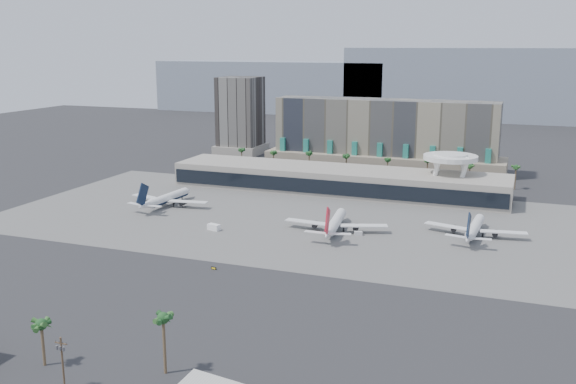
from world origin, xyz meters
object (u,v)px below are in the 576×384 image
(service_vehicle_b, at_px, (358,233))
(airliner_centre, at_px, (335,223))
(utility_pole, at_px, (62,358))
(airliner_left, at_px, (167,198))
(airliner_right, at_px, (474,228))
(service_vehicle_a, at_px, (214,227))
(taxiway_sign, at_px, (214,268))

(service_vehicle_b, bearing_deg, airliner_centre, 151.65)
(utility_pole, distance_m, airliner_left, 162.31)
(airliner_right, bearing_deg, service_vehicle_b, -158.38)
(airliner_centre, distance_m, service_vehicle_a, 49.05)
(utility_pole, bearing_deg, airliner_right, 63.44)
(airliner_left, relative_size, airliner_centre, 0.98)
(airliner_right, height_order, service_vehicle_a, airliner_right)
(utility_pole, relative_size, taxiway_sign, 5.96)
(utility_pole, height_order, service_vehicle_b, utility_pole)
(airliner_left, bearing_deg, airliner_right, 3.87)
(utility_pole, xyz_separation_m, airliner_left, (-63.74, 149.23, -3.46))
(airliner_left, xyz_separation_m, airliner_centre, (85.30, -13.02, 0.09))
(airliner_left, distance_m, service_vehicle_a, 47.84)
(airliner_left, relative_size, taxiway_sign, 20.97)
(utility_pole, bearing_deg, service_vehicle_b, 76.82)
(airliner_left, relative_size, airliner_right, 1.03)
(airliner_centre, height_order, taxiway_sign, airliner_centre)
(airliner_right, bearing_deg, airliner_centre, -163.22)
(airliner_left, height_order, airliner_right, airliner_left)
(airliner_left, bearing_deg, service_vehicle_a, -31.92)
(utility_pole, distance_m, taxiway_sign, 79.84)
(utility_pole, relative_size, service_vehicle_b, 3.84)
(utility_pole, height_order, airliner_left, airliner_left)
(utility_pole, xyz_separation_m, service_vehicle_b, (31.55, 134.69, -6.34))
(airliner_centre, xyz_separation_m, service_vehicle_b, (9.99, -1.52, -2.96))
(service_vehicle_a, bearing_deg, utility_pole, -65.35)
(airliner_left, bearing_deg, airliner_centre, -4.66)
(taxiway_sign, bearing_deg, airliner_right, 51.79)
(airliner_centre, relative_size, airliner_right, 1.06)
(utility_pole, relative_size, airliner_right, 0.29)
(service_vehicle_b, bearing_deg, airliner_left, 151.62)
(service_vehicle_a, distance_m, taxiway_sign, 46.78)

